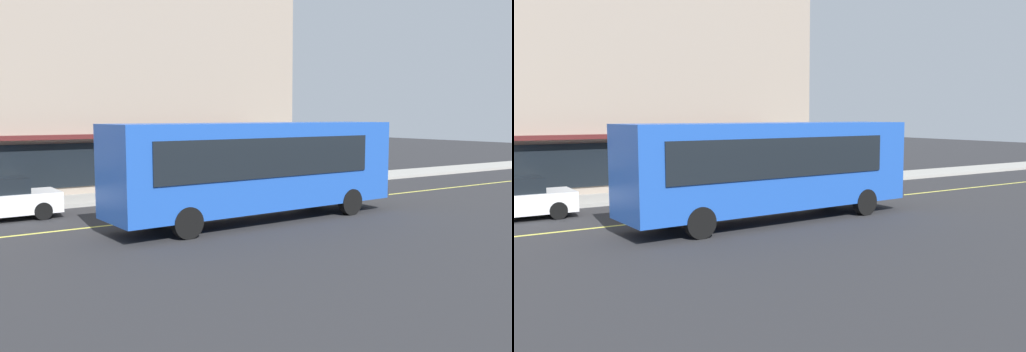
# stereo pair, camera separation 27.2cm
# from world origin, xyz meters

# --- Properties ---
(ground) EXTENTS (120.00, 120.00, 0.00)m
(ground) POSITION_xyz_m (0.00, 0.00, 0.00)
(ground) COLOR #28282B
(sidewalk) EXTENTS (80.00, 2.94, 0.15)m
(sidewalk) POSITION_xyz_m (0.00, 5.82, 0.07)
(sidewalk) COLOR #9E9B93
(sidewalk) RESTS_ON ground
(lane_centre_stripe) EXTENTS (36.00, 0.16, 0.01)m
(lane_centre_stripe) POSITION_xyz_m (0.00, 0.00, 0.00)
(lane_centre_stripe) COLOR #D8D14C
(lane_centre_stripe) RESTS_ON ground
(storefront_building) EXTENTS (20.37, 10.87, 10.90)m
(storefront_building) POSITION_xyz_m (-2.53, 12.42, 5.44)
(storefront_building) COLOR gray
(storefront_building) RESTS_ON ground
(bus) EXTENTS (11.24, 3.06, 3.50)m
(bus) POSITION_xyz_m (-0.88, -2.06, 1.99)
(bus) COLOR #1E4CAD
(bus) RESTS_ON ground
(pedestrian_near_storefront) EXTENTS (0.34, 0.34, 1.72)m
(pedestrian_near_storefront) POSITION_xyz_m (2.30, 6.13, 1.18)
(pedestrian_near_storefront) COLOR black
(pedestrian_near_storefront) RESTS_ON sidewalk
(pedestrian_by_curb) EXTENTS (0.34, 0.34, 1.74)m
(pedestrian_by_curb) POSITION_xyz_m (9.82, 5.71, 1.20)
(pedestrian_by_curb) COLOR black
(pedestrian_by_curb) RESTS_ON sidewalk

